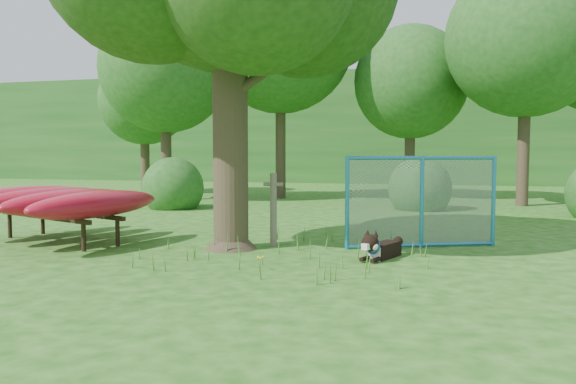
# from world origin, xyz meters

# --- Properties ---
(ground) EXTENTS (80.00, 80.00, 0.00)m
(ground) POSITION_xyz_m (0.00, 0.00, 0.00)
(ground) COLOR #1D5511
(ground) RESTS_ON ground
(wooden_post) EXTENTS (0.35, 0.16, 1.28)m
(wooden_post) POSITION_xyz_m (-0.25, 1.88, 0.68)
(wooden_post) COLOR #685E4E
(wooden_post) RESTS_ON ground
(kayak_rack) EXTENTS (3.47, 3.75, 0.98)m
(kayak_rack) POSITION_xyz_m (-4.12, 1.29, 0.75)
(kayak_rack) COLOR black
(kayak_rack) RESTS_ON ground
(husky_dog) EXTENTS (0.59, 1.04, 0.49)m
(husky_dog) POSITION_xyz_m (1.68, 1.11, 0.17)
(husky_dog) COLOR black
(husky_dog) RESTS_ON ground
(fence_section) EXTENTS (2.50, 1.14, 2.63)m
(fence_section) POSITION_xyz_m (2.26, 2.38, 0.79)
(fence_section) COLOR teal
(fence_section) RESTS_ON ground
(wildflower_clump) EXTENTS (0.10, 0.09, 0.21)m
(wildflower_clump) POSITION_xyz_m (0.17, -0.18, 0.17)
(wildflower_clump) COLOR #47822A
(wildflower_clump) RESTS_ON ground
(bg_tree_a) EXTENTS (4.40, 4.40, 6.70)m
(bg_tree_a) POSITION_xyz_m (-6.50, 10.00, 4.48)
(bg_tree_a) COLOR #372B1E
(bg_tree_a) RESTS_ON ground
(bg_tree_b) EXTENTS (5.20, 5.20, 8.22)m
(bg_tree_b) POSITION_xyz_m (-3.00, 12.00, 5.61)
(bg_tree_b) COLOR #372B1E
(bg_tree_b) RESTS_ON ground
(bg_tree_c) EXTENTS (4.00, 4.00, 6.12)m
(bg_tree_c) POSITION_xyz_m (1.50, 13.00, 4.11)
(bg_tree_c) COLOR #372B1E
(bg_tree_c) RESTS_ON ground
(bg_tree_d) EXTENTS (4.80, 4.80, 7.50)m
(bg_tree_d) POSITION_xyz_m (5.00, 11.00, 5.08)
(bg_tree_d) COLOR #372B1E
(bg_tree_d) RESTS_ON ground
(bg_tree_f) EXTENTS (3.60, 3.60, 5.55)m
(bg_tree_f) POSITION_xyz_m (-9.00, 13.00, 3.73)
(bg_tree_f) COLOR #372B1E
(bg_tree_f) RESTS_ON ground
(shrub_left) EXTENTS (1.80, 1.80, 1.80)m
(shrub_left) POSITION_xyz_m (-5.00, 7.50, 0.00)
(shrub_left) COLOR #1E541B
(shrub_left) RESTS_ON ground
(shrub_mid) EXTENTS (1.80, 1.80, 1.80)m
(shrub_mid) POSITION_xyz_m (2.00, 9.00, 0.00)
(shrub_mid) COLOR #1E541B
(shrub_mid) RESTS_ON ground
(wooded_hillside) EXTENTS (80.00, 12.00, 6.00)m
(wooded_hillside) POSITION_xyz_m (0.00, 28.00, 3.00)
(wooded_hillside) COLOR #1E541B
(wooded_hillside) RESTS_ON ground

